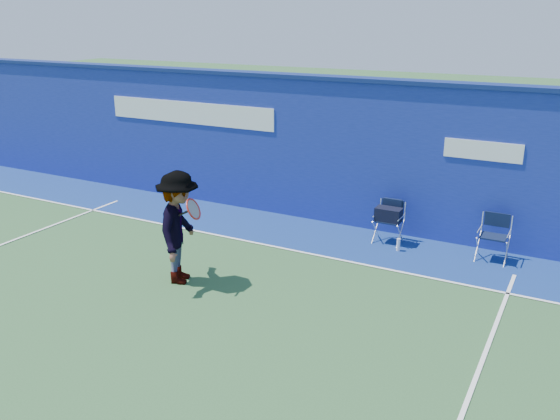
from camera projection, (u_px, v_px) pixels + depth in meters
The scene contains 8 objects.
ground at pixel (158, 315), 8.83m from camera, with size 80.00×80.00×0.00m, color #2C532C.
stadium_wall at pixel (309, 147), 12.70m from camera, with size 24.00×0.50×3.08m.
out_of_bounds_strip at pixel (285, 231), 12.26m from camera, with size 24.00×1.80×0.01m, color navy.
court_lines at pixel (183, 298), 9.33m from camera, with size 24.00×12.00×0.01m.
directors_chair_left at pixel (388, 225), 11.54m from camera, with size 0.50×0.46×0.84m.
directors_chair_right at pixel (492, 247), 10.72m from camera, with size 0.51×0.46×0.85m.
water_bottle at pixel (398, 245), 11.18m from camera, with size 0.07×0.07×0.25m, color silver.
tennis_player at pixel (179, 228), 9.68m from camera, with size 1.11×1.40×1.90m.
Camera 1 is at (5.33, -6.10, 4.27)m, focal length 38.00 mm.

